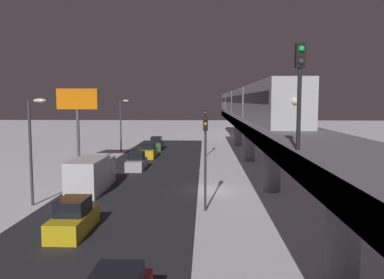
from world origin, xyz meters
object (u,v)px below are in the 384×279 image
at_px(sedan_green, 157,144).
at_px(box_truck, 91,175).
at_px(sedan_yellow_2, 149,151).
at_px(commercial_billboard, 77,106).
at_px(traffic_light_near, 205,150).
at_px(sedan_yellow, 73,219).
at_px(sedan_silver, 137,162).
at_px(traffic_light_mid, 205,126).
at_px(subway_train, 241,101).
at_px(rail_signal, 300,78).

relative_size(sedan_green, box_truck, 0.63).
bearing_deg(sedan_yellow_2, sedan_green, -90.00).
relative_size(sedan_yellow_2, commercial_billboard, 0.50).
distance_m(sedan_yellow_2, traffic_light_near, 26.70).
bearing_deg(sedan_yellow, sedan_silver, -90.00).
bearing_deg(traffic_light_mid, sedan_yellow_2, 3.50).
xyz_separation_m(subway_train, sedan_yellow, (13.02, 39.97, -6.59)).
height_order(sedan_green, sedan_yellow_2, same).
xyz_separation_m(sedan_yellow, sedan_green, (-0.00, -38.55, -0.00)).
bearing_deg(traffic_light_near, sedan_green, -77.52).
distance_m(sedan_silver, traffic_light_near, 18.03).
distance_m(sedan_green, commercial_billboard, 17.38).
height_order(sedan_green, sedan_silver, same).
bearing_deg(box_truck, sedan_yellow, 100.75).
height_order(box_truck, traffic_light_mid, traffic_light_mid).
bearing_deg(sedan_yellow_2, traffic_light_mid, -176.50).
relative_size(rail_signal, sedan_silver, 0.96).
bearing_deg(sedan_silver, sedan_yellow_2, -90.00).
bearing_deg(sedan_yellow_2, rail_signal, 106.71).
xyz_separation_m(sedan_green, traffic_light_mid, (-7.50, 8.02, 3.40)).
distance_m(subway_train, traffic_light_mid, 11.39).
relative_size(sedan_yellow, sedan_yellow_2, 1.02).
relative_size(sedan_yellow, traffic_light_mid, 0.71).
xyz_separation_m(sedan_yellow, box_truck, (2.00, -10.53, 0.55)).
height_order(subway_train, box_truck, subway_train).
distance_m(subway_train, sedan_yellow_2, 17.63).
height_order(rail_signal, commercial_billboard, rail_signal).
distance_m(sedan_yellow, box_truck, 10.73).
distance_m(subway_train, sedan_silver, 24.16).
bearing_deg(sedan_yellow_2, sedan_silver, 90.00).
height_order(subway_train, sedan_silver, subway_train).
bearing_deg(sedan_silver, sedan_green, -90.00).
xyz_separation_m(sedan_yellow_2, sedan_silver, (0.00, 9.36, 0.00)).
bearing_deg(sedan_green, sedan_yellow, 90.00).
xyz_separation_m(traffic_light_near, commercial_billboard, (14.95, -19.38, 2.63)).
bearing_deg(sedan_yellow, box_truck, -79.25).
height_order(sedan_silver, traffic_light_mid, traffic_light_mid).
relative_size(sedan_silver, traffic_light_near, 0.65).
bearing_deg(subway_train, sedan_silver, 55.93).
xyz_separation_m(sedan_yellow_2, commercial_billboard, (7.45, 6.02, 6.03)).
xyz_separation_m(sedan_yellow, sedan_silver, (0.00, -20.71, -0.00)).
bearing_deg(box_truck, traffic_light_near, 148.34).
height_order(rail_signal, traffic_light_near, rail_signal).
distance_m(traffic_light_near, traffic_light_mid, 25.86).
distance_m(box_truck, traffic_light_mid, 22.32).
bearing_deg(traffic_light_mid, sedan_silver, 52.62).
bearing_deg(traffic_light_mid, box_truck, 64.59).
bearing_deg(traffic_light_mid, commercial_billboard, 23.42).
distance_m(rail_signal, sedan_silver, 30.40).
height_order(traffic_light_mid, commercial_billboard, commercial_billboard).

